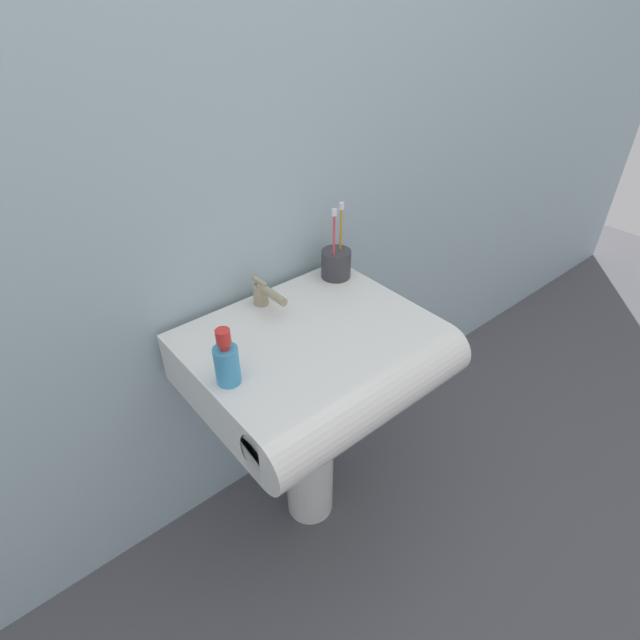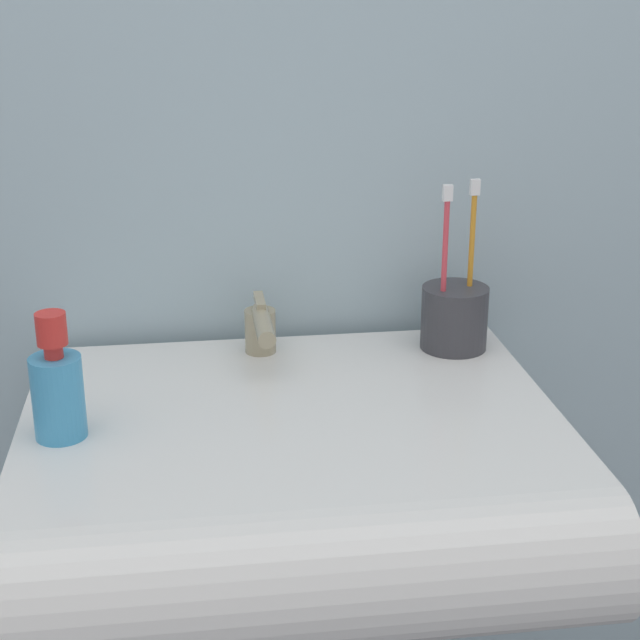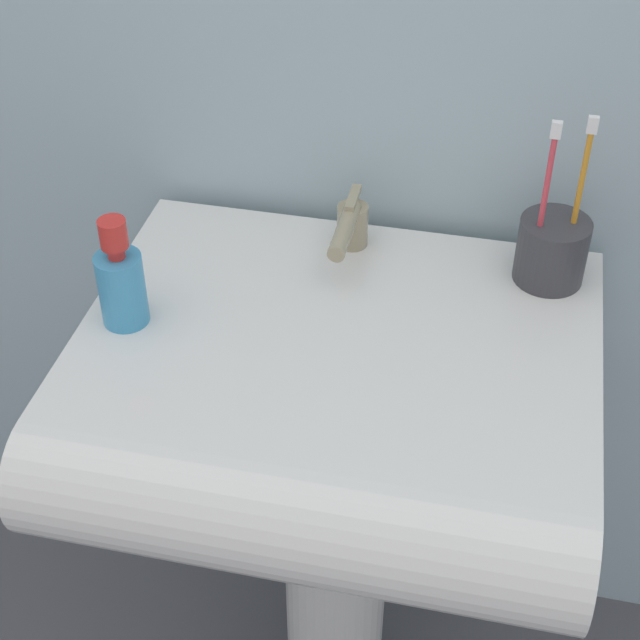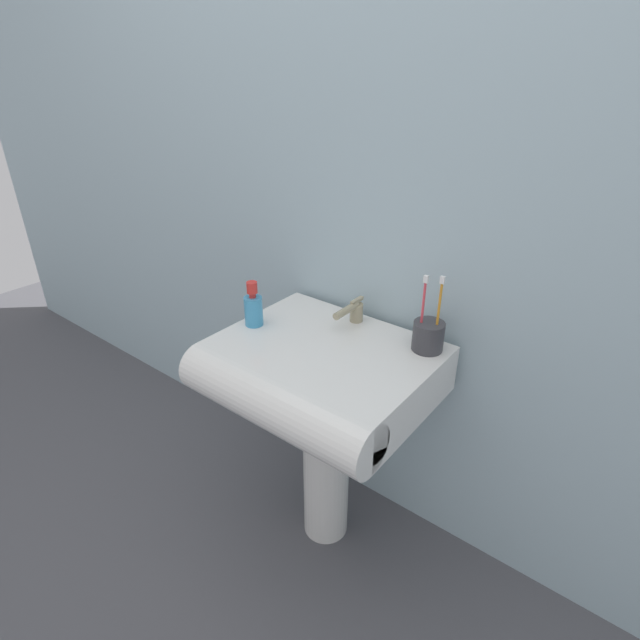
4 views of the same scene
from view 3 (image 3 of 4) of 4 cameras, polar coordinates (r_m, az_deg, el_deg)
sink_pedestal at (r=1.47m, az=0.93°, el=-13.79°), size 0.15×0.15×0.60m
sink_basin at (r=1.16m, az=0.58°, el=-4.88°), size 0.60×0.52×0.14m
faucet at (r=1.25m, az=1.75°, el=5.50°), size 0.04×0.14×0.07m
toothbrush_cup at (r=1.24m, az=13.35°, el=4.06°), size 0.09×0.09×0.22m
soap_bottle at (r=1.15m, az=-11.51°, el=2.15°), size 0.06×0.06×0.14m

